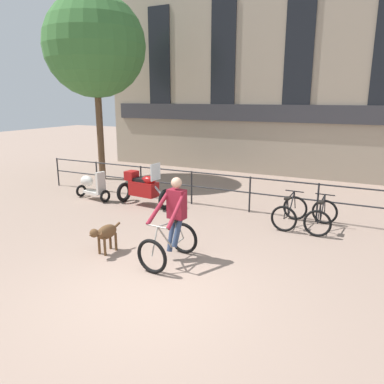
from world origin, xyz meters
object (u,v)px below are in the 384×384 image
Objects in this scene: parked_bicycle_near_lamp at (290,212)px; parked_bicycle_mid_left at (321,216)px; dog at (105,233)px; parked_scooter at (91,185)px; cyclist_with_bike at (172,225)px; parked_motorcycle at (143,188)px.

parked_bicycle_mid_left is at bearing -176.90° from parked_bicycle_near_lamp.
parked_scooter is (-3.24, 3.25, 0.01)m from dog.
parked_motorcycle is (-2.78, 3.08, -0.20)m from cyclist_with_bike.
parked_scooter reaches higher than dog.
dog is 3.66m from parked_motorcycle.
parked_motorcycle is 1.35× the size of parked_scooter.
dog is at bearing 52.06° from parked_bicycle_near_lamp.
parked_motorcycle reaches higher than parked_scooter.
cyclist_with_bike is at bearing -132.59° from parked_motorcycle.
dog is 0.50× the size of parked_motorcycle.
cyclist_with_bike is 3.64m from parked_bicycle_near_lamp.
parked_bicycle_mid_left reaches higher than dog.
parked_bicycle_mid_left is (5.20, 0.14, -0.20)m from parked_motorcycle.
cyclist_with_bike reaches higher than parked_bicycle_near_lamp.
cyclist_with_bike reaches higher than parked_motorcycle.
parked_bicycle_mid_left is (3.87, 3.55, -0.09)m from dog.
cyclist_with_bike reaches higher than parked_scooter.
parked_bicycle_near_lamp is (4.42, 0.14, -0.20)m from parked_motorcycle.
parked_bicycle_mid_left is 7.12m from parked_scooter.
parked_bicycle_mid_left is 0.85× the size of parked_scooter.
dog is (-1.45, -0.32, -0.32)m from cyclist_with_bike.
dog is 0.67× the size of parked_scooter.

